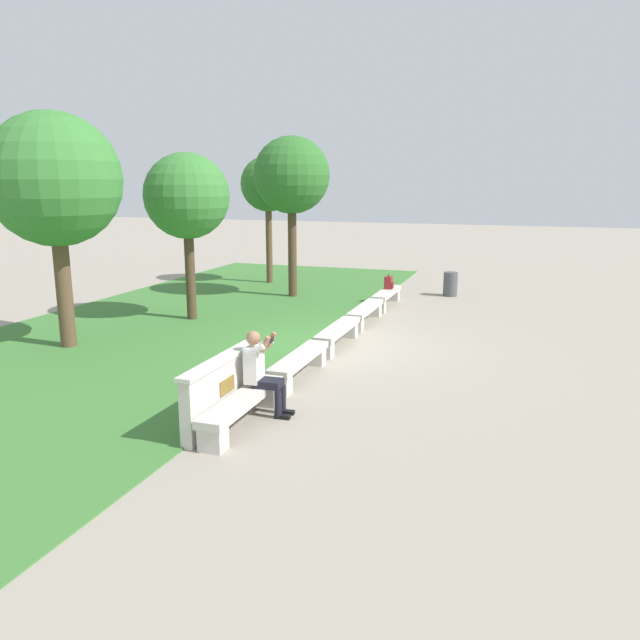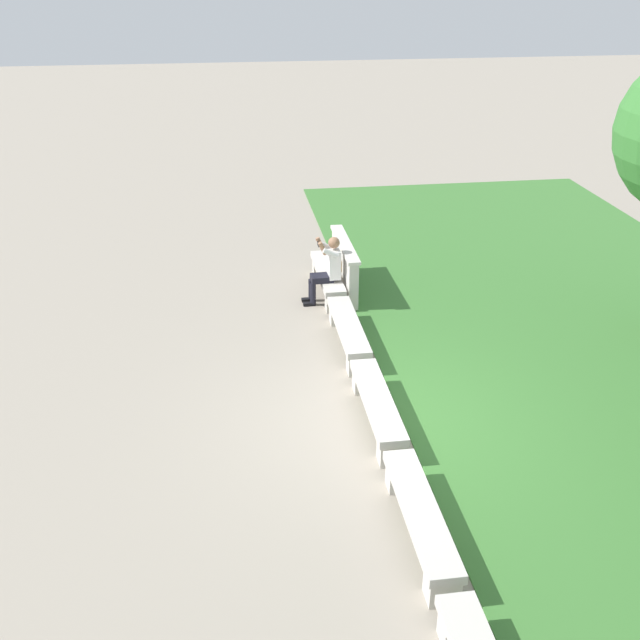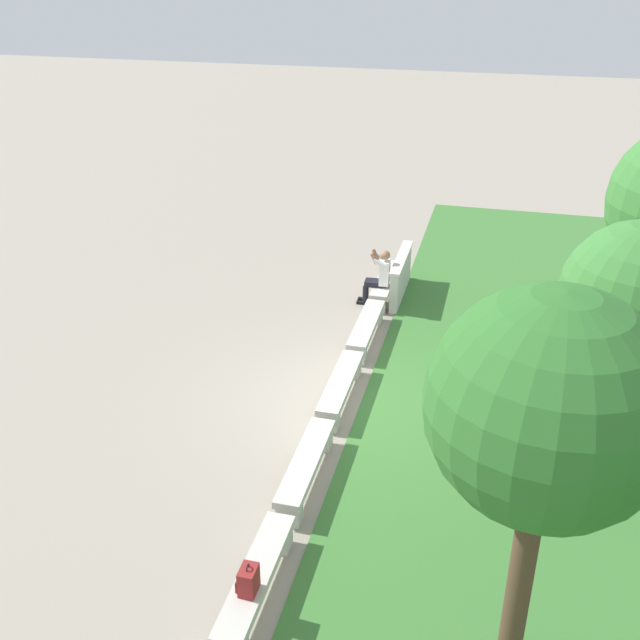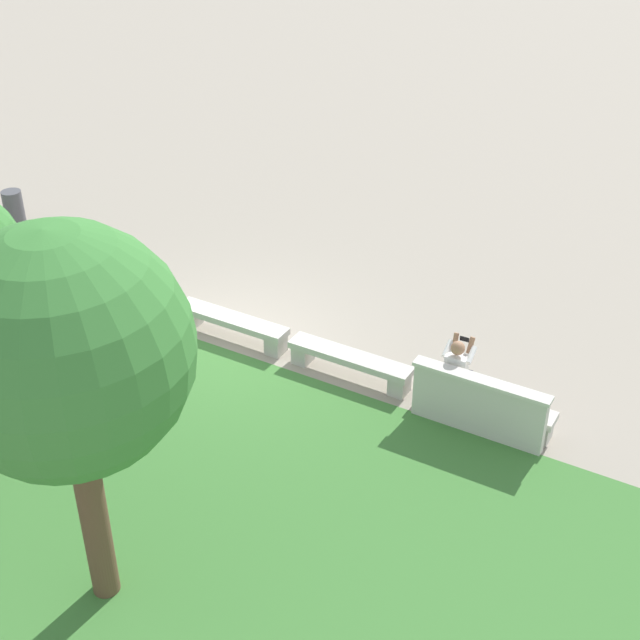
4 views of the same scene
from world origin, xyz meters
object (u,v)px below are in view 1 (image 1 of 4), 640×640
object	(u,v)px
tree_behind_wall	(292,176)
tree_far_back	(268,185)
trash_bin	(450,284)
bench_mid	(338,333)
bench_near	(299,362)
bench_far	(366,312)
bench_end	(387,296)
tree_right_background	(54,181)
person_photographer	(261,368)
tree_left_background	(187,197)
bench_main	(242,406)
backpack	(389,283)

from	to	relation	value
tree_behind_wall	tree_far_back	distance (m)	2.82
trash_bin	bench_mid	bearing A→B (deg)	167.61
bench_mid	tree_behind_wall	world-z (taller)	tree_behind_wall
trash_bin	bench_near	bearing A→B (deg)	170.70
bench_far	bench_end	size ratio (longest dim) A/B	1.00
bench_end	tree_right_background	size ratio (longest dim) A/B	0.44
person_photographer	tree_left_background	distance (m)	7.52
bench_near	bench_end	world-z (taller)	same
tree_left_background	tree_right_background	world-z (taller)	tree_right_background
tree_left_background	trash_bin	world-z (taller)	tree_left_background
bench_main	tree_far_back	world-z (taller)	tree_far_back
bench_near	backpack	world-z (taller)	backpack
person_photographer	bench_end	bearing A→B (deg)	0.50
bench_mid	backpack	xyz separation A→B (m)	(5.07, 0.02, 0.32)
backpack	tree_far_back	xyz separation A→B (m)	(2.36, 4.80, 2.76)
bench_end	tree_behind_wall	xyz separation A→B (m)	(0.47, 3.08, 3.36)
bench_mid	person_photographer	xyz separation A→B (m)	(-4.23, -0.08, 0.43)
bench_main	backpack	xyz separation A→B (m)	(9.82, 0.02, 0.32)
bench_near	tree_far_back	size ratio (longest dim) A/B	0.50
bench_end	tree_right_background	xyz separation A→B (m)	(-6.69, 5.52, 3.23)
bench_mid	tree_left_background	world-z (taller)	tree_left_background
bench_mid	backpack	bearing A→B (deg)	0.18
bench_mid	tree_right_background	size ratio (longest dim) A/B	0.44
bench_mid	bench_far	bearing A→B (deg)	0.00
tree_behind_wall	tree_right_background	xyz separation A→B (m)	(-7.16, 2.44, -0.13)
tree_behind_wall	tree_right_background	bearing A→B (deg)	161.18
tree_behind_wall	tree_left_background	xyz separation A→B (m)	(-3.88, 1.30, -0.53)
bench_main	person_photographer	bearing A→B (deg)	-8.49
bench_mid	tree_right_background	bearing A→B (deg)	109.38
bench_near	tree_left_background	xyz separation A→B (m)	(3.71, 4.38, 2.83)
bench_main	tree_behind_wall	size ratio (longest dim) A/B	0.45
bench_mid	tree_left_background	distance (m)	5.39
backpack	tree_right_background	bearing A→B (deg)	141.86
bench_far	bench_mid	bearing A→B (deg)	180.00
tree_behind_wall	tree_far_back	world-z (taller)	tree_behind_wall
bench_end	tree_left_background	world-z (taller)	tree_left_background
bench_end	tree_far_back	distance (m)	6.31
bench_end	tree_left_background	bearing A→B (deg)	127.88
bench_mid	tree_behind_wall	bearing A→B (deg)	30.60
tree_behind_wall	bench_end	bearing A→B (deg)	-98.60
person_photographer	trash_bin	size ratio (longest dim) A/B	1.76
person_photographer	tree_right_background	size ratio (longest dim) A/B	0.27
bench_main	tree_behind_wall	xyz separation A→B (m)	(9.96, 3.08, 3.36)
bench_end	tree_right_background	bearing A→B (deg)	140.46
bench_far	person_photographer	world-z (taller)	person_photographer
tree_behind_wall	trash_bin	distance (m)	5.93
tree_left_background	tree_right_background	size ratio (longest dim) A/B	0.86
bench_main	tree_far_back	distance (m)	13.45
backpack	tree_left_background	size ratio (longest dim) A/B	0.10
bench_far	tree_right_background	size ratio (longest dim) A/B	0.44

